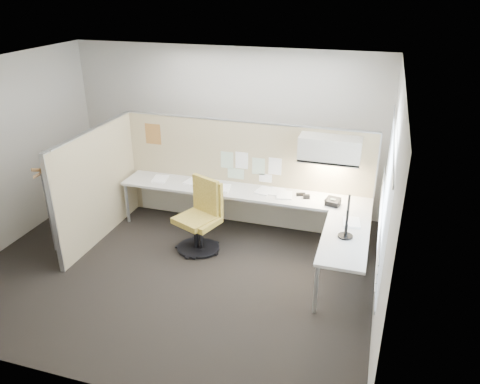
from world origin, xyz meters
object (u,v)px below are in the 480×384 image
(chair_right, at_px, (203,219))
(monitor, at_px, (347,217))
(chair_left, at_px, (199,218))
(phone, at_px, (333,202))
(desk, at_px, (260,204))

(chair_right, distance_m, monitor, 2.20)
(chair_left, relative_size, chair_right, 1.04)
(chair_right, height_order, phone, chair_right)
(desk, bearing_deg, monitor, -32.50)
(desk, relative_size, chair_right, 3.77)
(desk, bearing_deg, chair_right, -143.73)
(chair_left, distance_m, phone, 2.00)
(desk, height_order, monitor, monitor)
(chair_left, relative_size, monitor, 2.22)
(chair_right, distance_m, phone, 1.94)
(chair_right, height_order, monitor, monitor)
(phone, bearing_deg, monitor, -61.22)
(chair_right, bearing_deg, desk, 54.07)
(chair_right, xyz_separation_m, phone, (1.83, 0.57, 0.29))
(monitor, bearing_deg, chair_left, 79.18)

